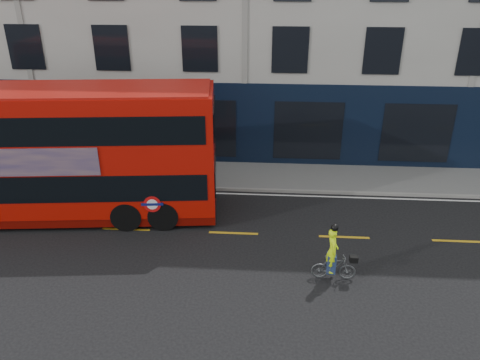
{
  "coord_description": "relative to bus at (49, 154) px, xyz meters",
  "views": [
    {
      "loc": [
        1.24,
        -13.12,
        8.95
      ],
      "look_at": [
        0.16,
        2.68,
        1.6
      ],
      "focal_mm": 35.0,
      "sensor_mm": 36.0,
      "label": 1
    }
  ],
  "objects": [
    {
      "name": "cyclist",
      "position": [
        10.19,
        -3.44,
        -1.9
      ],
      "size": [
        1.4,
        0.54,
        1.95
      ],
      "rotation": [
        0.0,
        0.0,
        -0.02
      ],
      "color": "#4B4E50",
      "rests_on": "ground"
    },
    {
      "name": "ground",
      "position": [
        6.91,
        -2.45,
        -2.56
      ],
      "size": [
        120.0,
        120.0,
        0.0
      ],
      "primitive_type": "plane",
      "color": "black",
      "rests_on": "ground"
    },
    {
      "name": "pavement",
      "position": [
        6.91,
        4.05,
        -2.5
      ],
      "size": [
        60.0,
        3.0,
        0.12
      ],
      "primitive_type": "cube",
      "color": "slate",
      "rests_on": "ground"
    },
    {
      "name": "lane_dashes",
      "position": [
        6.91,
        -0.95,
        -2.56
      ],
      "size": [
        58.0,
        0.12,
        0.01
      ],
      "primitive_type": null,
      "color": "gold",
      "rests_on": "ground"
    },
    {
      "name": "road_edge_line",
      "position": [
        6.91,
        2.25,
        -2.56
      ],
      "size": [
        58.0,
        0.1,
        0.01
      ],
      "primitive_type": "cube",
      "color": "silver",
      "rests_on": "ground"
    },
    {
      "name": "kerb",
      "position": [
        6.91,
        2.55,
        -2.5
      ],
      "size": [
        60.0,
        0.12,
        0.13
      ],
      "primitive_type": "cube",
      "color": "gray",
      "rests_on": "ground"
    },
    {
      "name": "bus",
      "position": [
        0.0,
        0.0,
        0.0
      ],
      "size": [
        12.6,
        4.06,
        5.0
      ],
      "rotation": [
        0.0,
        0.0,
        0.1
      ],
      "color": "#B80F07",
      "rests_on": "ground"
    }
  ]
}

